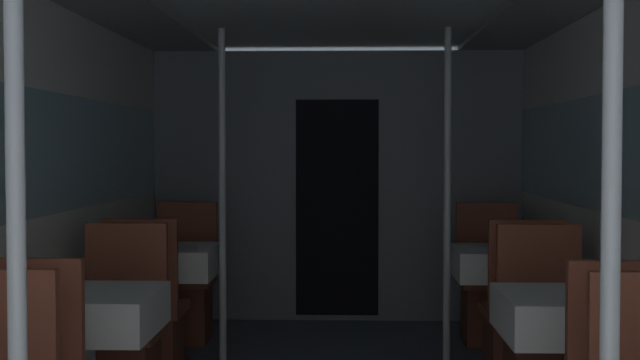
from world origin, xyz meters
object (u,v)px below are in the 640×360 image
Objects in this scene: chair_left_far_1 at (119,358)px; chair_left_far_2 at (183,299)px; support_pole_left_0 at (17,273)px; dining_table_right_1 at (575,320)px; chair_right_far_2 at (490,301)px; dining_table_right_2 at (504,266)px; chair_right_near_2 at (521,335)px; chair_left_near_2 at (147,333)px; dining_table_left_2 at (166,264)px; dining_table_left_1 at (85,317)px; support_pole_right_2 at (447,196)px; support_pole_left_2 at (222,195)px; support_pole_right_0 at (610,276)px.

chair_left_far_1 is 1.73m from chair_left_far_2.
dining_table_right_1 is (1.76, 1.73, -0.44)m from support_pole_left_0.
chair_right_far_2 is (1.76, 4.02, -0.75)m from support_pole_left_0.
chair_right_near_2 reaches higher than dining_table_right_2.
chair_right_near_2 is at bearing 0.00° from chair_left_near_2.
dining_table_left_2 is at bearing 165.21° from chair_right_near_2.
chair_right_far_2 is at bearing 90.00° from dining_table_right_1.
dining_table_left_1 is at bearing -90.00° from dining_table_left_2.
dining_table_right_2 is at bearing 0.00° from dining_table_left_2.
chair_right_far_2 is at bearing -140.77° from chair_left_far_1.
support_pole_right_2 is (1.41, 3.46, 0.00)m from support_pole_left_0.
chair_left_near_2 is at bearing -122.48° from support_pole_left_2.
support_pole_left_2 is (0.36, 0.00, 0.44)m from dining_table_left_2.
dining_table_left_1 is at bearing 180.00° from dining_table_right_1.
support_pole_right_0 is (1.76, -2.29, 0.75)m from chair_left_far_1.
chair_right_far_2 is (1.76, 0.56, -0.75)m from support_pole_left_2.
chair_left_far_2 is 4.45m from support_pole_right_0.
chair_left_far_2 is (-0.36, 4.02, -0.75)m from support_pole_left_0.
chair_left_far_2 is at bearing 113.68° from support_pole_right_0.
dining_table_left_1 is at bearing 90.00° from chair_left_far_2.
chair_right_far_2 is (2.12, 1.73, 0.00)m from chair_left_far_1.
dining_table_left_1 is at bearing -101.63° from support_pole_left_2.
dining_table_right_1 is 0.34× the size of support_pole_right_2.
chair_left_far_1 is at bearing 127.59° from support_pole_right_0.
dining_table_right_1 is (2.12, -1.17, 0.32)m from chair_left_near_2.
chair_left_near_2 is 0.46× the size of support_pole_right_0.
chair_left_far_2 is 2.21m from dining_table_right_2.
chair_left_far_1 is 0.46× the size of support_pole_right_0.
dining_table_left_1 is 0.34× the size of support_pole_right_2.
support_pole_left_2 reaches higher than dining_table_right_1.
support_pole_left_0 and support_pole_left_2 have the same top height.
support_pole_right_0 is 1.82m from dining_table_right_1.
support_pole_right_0 is 4.11m from chair_right_far_2.
support_pole_right_2 is (-0.36, -0.56, 0.75)m from chair_right_far_2.
support_pole_left_2 is (0.36, 1.17, 0.75)m from chair_left_far_1.
dining_table_left_2 is 0.34× the size of support_pole_right_0.
chair_left_far_1 is (0.00, 0.56, -0.32)m from dining_table_left_1.
support_pole_right_0 is (1.41, -3.46, 0.00)m from support_pole_left_2.
support_pole_right_2 reaches higher than chair_left_far_2.
chair_left_far_1 is at bearing -163.92° from chair_right_near_2.
chair_right_near_2 is at bearing 83.00° from support_pole_right_0.
dining_table_right_1 is 1.21m from chair_right_near_2.
support_pole_left_0 is 1.82m from dining_table_left_1.
dining_table_right_1 is (2.12, -0.56, 0.32)m from chair_left_far_1.
chair_right_far_2 is at bearing 47.22° from dining_table_left_1.
dining_table_right_2 is at bearing 90.00° from chair_right_near_2.
chair_left_near_2 and chair_left_far_2 have the same top height.
support_pole_left_0 is 1.00× the size of support_pole_left_2.
dining_table_left_2 is (-0.00, 1.17, 0.32)m from chair_left_far_1.
chair_left_far_1 reaches higher than dining_table_right_1.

